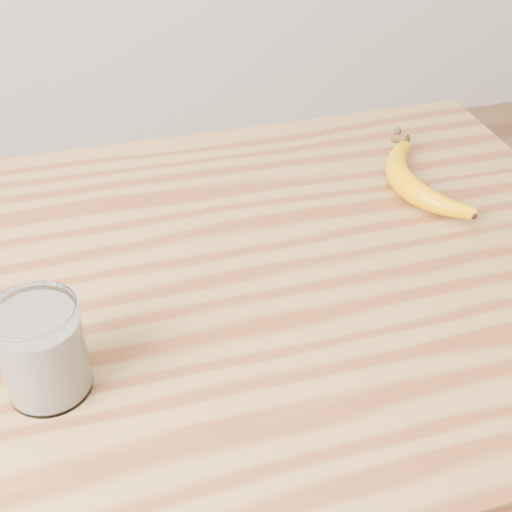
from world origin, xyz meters
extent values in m
cube|color=olive|center=(0.00, 0.00, 0.88)|extent=(1.20, 0.80, 0.04)
cylinder|color=brown|center=(0.54, 0.34, 0.43)|extent=(0.06, 0.06, 0.86)
cylinder|color=white|center=(-0.18, -0.14, 0.96)|extent=(0.09, 0.09, 0.11)
torus|color=white|center=(-0.18, -0.14, 1.01)|extent=(0.09, 0.09, 0.00)
cylinder|color=white|center=(-0.18, -0.14, 0.95)|extent=(0.08, 0.08, 0.09)
camera|label=1|loc=(-0.11, -0.71, 1.49)|focal=50.00mm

